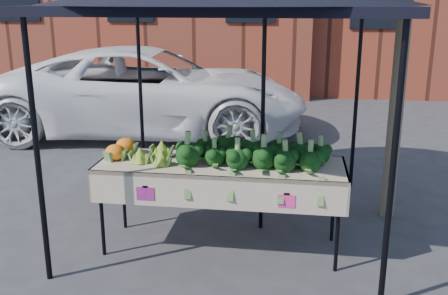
% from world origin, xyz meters
% --- Properties ---
extents(ground, '(90.00, 90.00, 0.00)m').
position_xyz_m(ground, '(0.00, 0.00, 0.00)').
color(ground, '#303033').
extents(table, '(2.40, 0.81, 0.90)m').
position_xyz_m(table, '(0.03, -0.10, 0.45)').
color(table, '#C8B493').
rests_on(table, ground).
extents(canopy, '(3.16, 3.16, 2.74)m').
position_xyz_m(canopy, '(0.04, 0.52, 1.37)').
color(canopy, black).
rests_on(canopy, ground).
extents(broccoli_heap, '(1.49, 0.59, 0.28)m').
position_xyz_m(broccoli_heap, '(0.36, -0.07, 1.04)').
color(broccoli_heap, black).
rests_on(broccoli_heap, table).
extents(romanesco_cluster, '(0.45, 0.49, 0.22)m').
position_xyz_m(romanesco_cluster, '(-0.63, -0.11, 1.01)').
color(romanesco_cluster, '#99B538').
rests_on(romanesco_cluster, table).
extents(cauliflower_pair, '(0.25, 0.45, 0.20)m').
position_xyz_m(cauliflower_pair, '(-1.00, -0.03, 1.00)').
color(cauliflower_pair, orange).
rests_on(cauliflower_pair, table).
extents(street_tree, '(2.32, 2.32, 4.57)m').
position_xyz_m(street_tree, '(1.83, 0.99, 2.29)').
color(street_tree, '#1E4C14').
rests_on(street_tree, ground).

